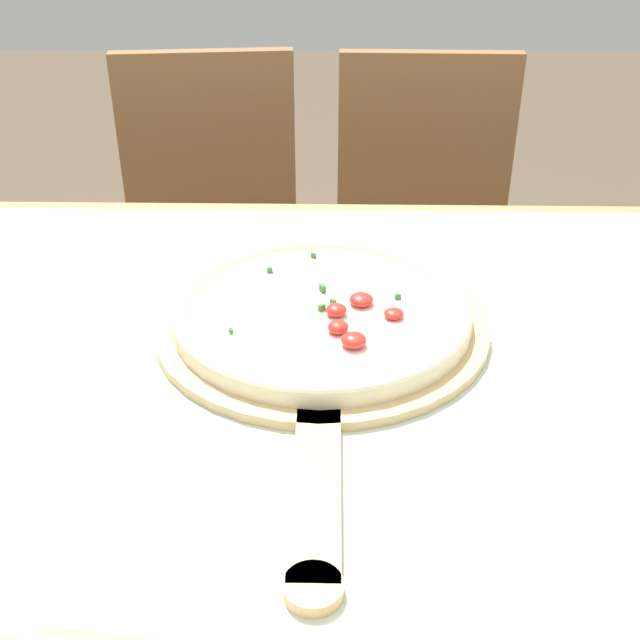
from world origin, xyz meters
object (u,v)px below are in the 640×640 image
(pizza_peel, at_px, (320,334))
(chair_left, at_px, (212,234))
(pizza, at_px, (321,311))
(chair_right, at_px, (423,236))

(pizza_peel, xyz_separation_m, chair_left, (-0.25, 0.79, -0.23))
(chair_left, bearing_deg, pizza, -78.16)
(chair_left, bearing_deg, chair_right, -6.42)
(pizza, distance_m, chair_left, 0.84)
(pizza_peel, distance_m, chair_left, 0.86)
(chair_left, height_order, chair_right, same)
(chair_left, bearing_deg, pizza_peel, -78.67)
(chair_right, bearing_deg, pizza, -104.20)
(pizza_peel, xyz_separation_m, chair_right, (0.21, 0.79, -0.23))
(pizza, bearing_deg, pizza_peel, -91.02)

